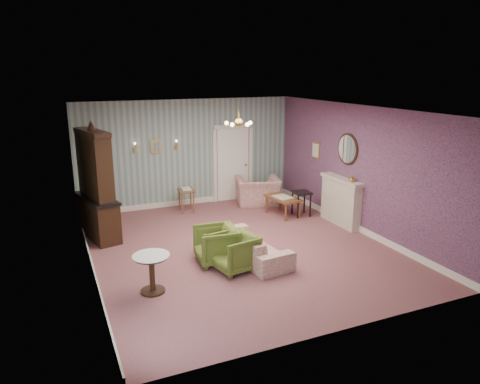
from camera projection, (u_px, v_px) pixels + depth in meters
name	position (u px, v px, depth m)	size (l,w,h in m)	color
floor	(239.00, 247.00, 9.60)	(7.00, 7.00, 0.00)	#884F52
ceiling	(239.00, 110.00, 8.84)	(7.00, 7.00, 0.00)	white
wall_back	(188.00, 153.00, 12.32)	(6.00, 6.00, 0.00)	slate
wall_front	(340.00, 238.00, 6.12)	(6.00, 6.00, 0.00)	slate
wall_left	(85.00, 197.00, 8.07)	(7.00, 7.00, 0.00)	slate
wall_right	(358.00, 169.00, 10.37)	(7.00, 7.00, 0.00)	slate
wall_right_floral	(358.00, 169.00, 10.37)	(7.00, 7.00, 0.00)	#AD5674
door	(233.00, 163.00, 12.88)	(1.12, 0.12, 2.16)	white
olive_chair_a	(234.00, 251.00, 8.44)	(0.75, 0.70, 0.77)	#526322
olive_chair_b	(216.00, 243.00, 8.78)	(0.77, 0.72, 0.79)	#526322
olive_chair_c	(216.00, 240.00, 9.13)	(0.64, 0.60, 0.66)	#526322
sofa_chintz	(252.00, 240.00, 8.96)	(1.94, 0.57, 0.76)	#993D47
wingback_chair	(258.00, 187.00, 12.53)	(1.17, 0.76, 1.02)	#993D47
dresser	(95.00, 182.00, 9.86)	(0.53, 1.54, 2.57)	black
fireplace	(341.00, 201.00, 10.90)	(0.30, 1.40, 1.16)	beige
mantel_vase	(352.00, 179.00, 10.37)	(0.15, 0.15, 0.15)	gold
oval_mirror	(347.00, 149.00, 10.60)	(0.04, 0.76, 0.84)	white
framed_print	(316.00, 150.00, 11.87)	(0.04, 0.34, 0.42)	gold
coffee_table	(283.00, 206.00, 11.63)	(0.54, 0.97, 0.50)	brown
side_table_black	(301.00, 204.00, 11.59)	(0.43, 0.43, 0.65)	black
pedestal_table	(152.00, 273.00, 7.59)	(0.63, 0.63, 0.68)	black
nesting_table	(186.00, 200.00, 11.93)	(0.40, 0.51, 0.66)	brown
gilt_mirror_back	(156.00, 146.00, 11.87)	(0.28, 0.06, 0.36)	gold
sconce_left	(135.00, 148.00, 11.64)	(0.16, 0.12, 0.30)	gold
sconce_right	(176.00, 145.00, 12.07)	(0.16, 0.12, 0.30)	gold
chandelier	(239.00, 123.00, 8.91)	(0.56, 0.56, 0.36)	gold
burgundy_cushion	(258.00, 189.00, 12.39)	(0.38, 0.10, 0.38)	maroon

